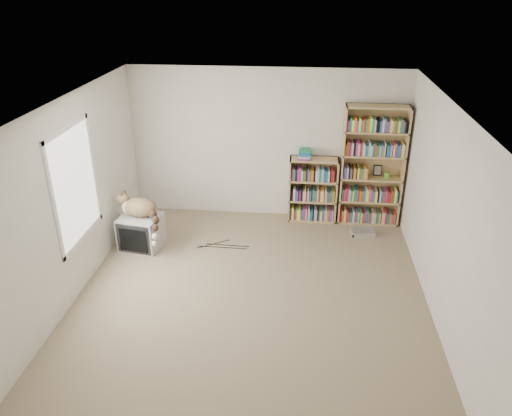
# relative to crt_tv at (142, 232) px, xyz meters

# --- Properties ---
(floor) EXTENTS (4.50, 5.00, 0.01)m
(floor) POSITION_rel_crt_tv_xyz_m (1.80, -1.16, -0.25)
(floor) COLOR gray
(floor) RESTS_ON ground
(wall_back) EXTENTS (4.50, 0.02, 2.50)m
(wall_back) POSITION_rel_crt_tv_xyz_m (1.80, 1.34, 1.00)
(wall_back) COLOR beige
(wall_back) RESTS_ON floor
(wall_front) EXTENTS (4.50, 0.02, 2.50)m
(wall_front) POSITION_rel_crt_tv_xyz_m (1.80, -3.66, 1.00)
(wall_front) COLOR beige
(wall_front) RESTS_ON floor
(wall_left) EXTENTS (0.02, 5.00, 2.50)m
(wall_left) POSITION_rel_crt_tv_xyz_m (-0.45, -1.16, 1.00)
(wall_left) COLOR beige
(wall_left) RESTS_ON floor
(wall_right) EXTENTS (0.02, 5.00, 2.50)m
(wall_right) POSITION_rel_crt_tv_xyz_m (4.05, -1.16, 1.00)
(wall_right) COLOR beige
(wall_right) RESTS_ON floor
(ceiling) EXTENTS (4.50, 5.00, 0.02)m
(ceiling) POSITION_rel_crt_tv_xyz_m (1.80, -1.16, 2.25)
(ceiling) COLOR white
(ceiling) RESTS_ON wall_back
(window) EXTENTS (0.02, 1.22, 1.52)m
(window) POSITION_rel_crt_tv_xyz_m (-0.44, -0.96, 1.15)
(window) COLOR white
(window) RESTS_ON wall_left
(crt_tv) EXTENTS (0.66, 0.61, 0.50)m
(crt_tv) POSITION_rel_crt_tv_xyz_m (0.00, 0.00, 0.00)
(crt_tv) COLOR #ADAEB0
(crt_tv) RESTS_ON floor
(cat) EXTENTS (0.75, 0.64, 0.62)m
(cat) POSITION_rel_crt_tv_xyz_m (0.05, -0.02, 0.36)
(cat) COLOR #322214
(cat) RESTS_ON crt_tv
(bookcase_tall) EXTENTS (0.99, 0.30, 1.98)m
(bookcase_tall) POSITION_rel_crt_tv_xyz_m (3.50, 1.20, 0.68)
(bookcase_tall) COLOR tan
(bookcase_tall) RESTS_ON floor
(bookcase_short) EXTENTS (0.79, 0.30, 1.09)m
(bookcase_short) POSITION_rel_crt_tv_xyz_m (2.58, 1.20, 0.25)
(bookcase_short) COLOR tan
(bookcase_short) RESTS_ON floor
(book_stack) EXTENTS (0.21, 0.27, 0.14)m
(book_stack) POSITION_rel_crt_tv_xyz_m (2.42, 1.20, 0.91)
(book_stack) COLOR #A8161F
(book_stack) RESTS_ON bookcase_short
(green_mug) EXTENTS (0.09, 0.09, 0.10)m
(green_mug) POSITION_rel_crt_tv_xyz_m (3.75, 1.18, 0.60)
(green_mug) COLOR #4F9D2C
(green_mug) RESTS_ON bookcase_tall
(framed_print) EXTENTS (0.13, 0.05, 0.18)m
(framed_print) POSITION_rel_crt_tv_xyz_m (3.61, 1.28, 0.64)
(framed_print) COLOR black
(framed_print) RESTS_ON bookcase_tall
(dvd_player) EXTENTS (0.40, 0.32, 0.08)m
(dvd_player) POSITION_rel_crt_tv_xyz_m (3.40, 0.71, -0.21)
(dvd_player) COLOR silver
(dvd_player) RESTS_ON floor
(wall_outlet) EXTENTS (0.01, 0.08, 0.13)m
(wall_outlet) POSITION_rel_crt_tv_xyz_m (-0.44, 0.34, 0.07)
(wall_outlet) COLOR silver
(wall_outlet) RESTS_ON wall_left
(floor_cables) EXTENTS (1.20, 0.70, 0.01)m
(floor_cables) POSITION_rel_crt_tv_xyz_m (1.55, 0.18, -0.25)
(floor_cables) COLOR black
(floor_cables) RESTS_ON floor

